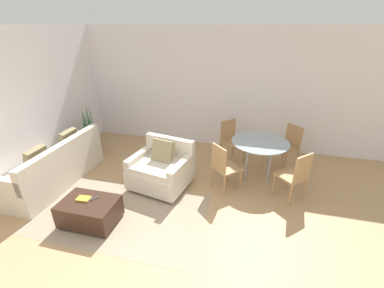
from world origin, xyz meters
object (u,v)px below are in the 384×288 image
object	(u,v)px
couch	(54,168)
armchair	(161,169)
dining_table	(260,146)
potted_plant	(91,140)
book_stack	(84,199)
dining_chair_far_left	(231,138)
dining_chair_near_right	(296,174)
dining_chair_near_left	(223,165)
tv_remote_primary	(93,199)
ottoman	(90,211)
dining_chair_far_right	(289,144)

from	to	relation	value
couch	armchair	size ratio (longest dim) A/B	1.79
dining_table	armchair	bearing A→B (deg)	-157.37
armchair	potted_plant	bearing A→B (deg)	155.02
book_stack	dining_chair_far_left	xyz separation A→B (m)	(1.90, 2.51, 0.12)
armchair	dining_table	bearing A→B (deg)	22.63
book_stack	dining_chair_near_right	distance (m)	3.37
armchair	potted_plant	distance (m)	2.37
dining_chair_near_right	dining_table	bearing A→B (deg)	135.00
couch	dining_chair_near_left	bearing A→B (deg)	9.22
potted_plant	dining_chair_near_left	world-z (taller)	potted_plant
dining_table	dining_chair_near_right	world-z (taller)	dining_chair_near_right
potted_plant	dining_chair_near_right	distance (m)	4.56
dining_table	tv_remote_primary	bearing A→B (deg)	-141.85
ottoman	book_stack	distance (m)	0.21
ottoman	dining_chair_near_left	xyz separation A→B (m)	(1.81, 1.33, 0.31)
ottoman	dining_chair_near_left	size ratio (longest dim) A/B	0.91
armchair	book_stack	bearing A→B (deg)	-123.43
dining_chair_far_left	dining_chair_far_right	bearing A→B (deg)	0.00
armchair	dining_chair_far_right	xyz separation A→B (m)	(2.32, 1.32, 0.18)
potted_plant	couch	bearing A→B (deg)	-83.84
tv_remote_primary	potted_plant	distance (m)	2.61
ottoman	book_stack	bearing A→B (deg)	160.89
potted_plant	dining_table	distance (m)	3.89
dining_chair_far_left	dining_chair_far_right	size ratio (longest dim) A/B	1.00
dining_table	dining_chair_far_left	world-z (taller)	dining_chair_far_left
dining_chair_near_right	armchair	bearing A→B (deg)	-177.25
couch	dining_chair_far_left	world-z (taller)	dining_chair_far_left
couch	dining_table	world-z (taller)	couch
couch	book_stack	bearing A→B (deg)	-33.36
ottoman	potted_plant	distance (m)	2.65
couch	tv_remote_primary	world-z (taller)	couch
dining_table	dining_chair_far_left	xyz separation A→B (m)	(-0.60, 0.60, -0.16)
book_stack	dining_chair_near_left	world-z (taller)	dining_chair_near_left
tv_remote_primary	dining_chair_far_left	xyz separation A→B (m)	(1.76, 2.46, 0.13)
ottoman	dining_chair_far_right	distance (m)	3.95
couch	potted_plant	size ratio (longest dim) A/B	1.78
couch	potted_plant	distance (m)	1.40
dining_chair_far_left	dining_chair_far_right	distance (m)	1.21
book_stack	dining_chair_far_left	world-z (taller)	dining_chair_far_left
ottoman	book_stack	world-z (taller)	book_stack
armchair	tv_remote_primary	distance (m)	1.32
book_stack	dining_table	xyz separation A→B (m)	(2.50, 1.90, 0.27)
armchair	dining_table	xyz separation A→B (m)	(1.71, 0.71, 0.33)
dining_table	dining_chair_near_right	distance (m)	0.87
potted_plant	dining_chair_near_right	world-z (taller)	potted_plant
tv_remote_primary	dining_chair_far_left	distance (m)	3.03
ottoman	dining_chair_far_right	bearing A→B (deg)	40.09
tv_remote_primary	dining_chair_near_left	xyz separation A→B (m)	(1.76, 1.26, 0.13)
book_stack	potted_plant	bearing A→B (deg)	121.85
tv_remote_primary	dining_chair_far_right	world-z (taller)	dining_chair_far_right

